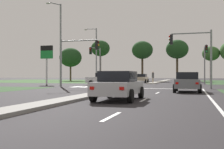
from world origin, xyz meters
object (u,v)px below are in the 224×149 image
Objects in this scene: treeline_near at (71,57)px; treeline_second at (100,49)px; traffic_signal_near_right at (195,49)px; treeline_fourth at (177,49)px; car_beige_second at (142,78)px; car_grey_third at (187,82)px; treeline_fifth at (211,54)px; traffic_signal_near_left at (75,54)px; car_white_fourth at (104,79)px; pedestrian_at_median at (153,76)px; street_lamp_third at (95,53)px; traffic_signal_far_right at (205,57)px; treeline_third at (142,50)px; fuel_price_totem at (47,56)px; street_lamp_second at (60,41)px; car_silver_near at (119,85)px; traffic_signal_far_left at (97,59)px.

treeline_near is 0.81× the size of treeline_second.
traffic_signal_near_right is 0.60× the size of treeline_fourth.
treeline_fourth is at bearing -108.74° from car_beige_second.
car_grey_third is 0.59× the size of treeline_fifth.
traffic_signal_near_left is at bearing -103.67° from treeline_fourth.
car_white_fourth is 9.71m from pedestrian_at_median.
street_lamp_third is 0.95× the size of treeline_fourth.
pedestrian_at_median is (2.62, -5.13, 0.42)m from car_beige_second.
car_grey_third is 16.40m from car_white_fourth.
traffic_signal_far_right is at bearing -95.66° from treeline_fifth.
treeline_third is at bearing 2.07° from treeline_near.
traffic_signal_far_right is 25.43m from treeline_fourth.
car_grey_third is 45.08m from treeline_second.
car_beige_second is at bearing -48.94° from treeline_second.
fuel_price_totem is 33.24m from treeline_fifth.
street_lamp_second reaches higher than treeline_fifth.
street_lamp_second is 1.08× the size of treeline_third.
treeline_third is (-2.03, 12.44, 6.00)m from car_beige_second.
treeline_fifth is (12.02, 10.71, 4.77)m from car_beige_second.
pedestrian_at_median is (5.30, 8.13, 0.39)m from car_white_fourth.
traffic_signal_near_left is (-8.24, 13.39, 2.81)m from car_silver_near.
street_lamp_second is at bearing -96.54° from traffic_signal_far_left.
treeline_second is (6.60, 2.18, 2.12)m from treeline_near.
street_lamp_third is at bearing 56.84° from fuel_price_totem.
street_lamp_third reaches higher than car_silver_near.
car_grey_third is (3.26, 8.25, 0.02)m from car_silver_near.
car_silver_near is 47.28m from treeline_third.
car_white_fourth is 30.44m from treeline_fourth.
treeline_second is at bearing 171.21° from treeline_third.
car_silver_near is 51.70m from treeline_near.
traffic_signal_near_left is at bearing -33.97° from street_lamp_second.
street_lamp_third is 19.17m from treeline_third.
street_lamp_third is at bearing 101.17° from traffic_signal_near_left.
traffic_signal_near_right is at bearing -84.63° from treeline_fourth.
car_white_fourth is 0.47× the size of treeline_second.
traffic_signal_near_left is (-3.52, -20.57, 2.79)m from car_beige_second.
treeline_second is at bearing 117.91° from pedestrian_at_median.
street_lamp_third is (-11.09, 27.83, 4.12)m from car_silver_near.
pedestrian_at_median is at bearing 30.71° from fuel_price_totem.
car_beige_second is 2.41× the size of pedestrian_at_median.
fuel_price_totem is 0.59× the size of treeline_fourth.
car_grey_third is 0.44× the size of treeline_second.
traffic_signal_near_left is 33.20m from treeline_third.
treeline_second is (-5.93, 32.73, 2.31)m from street_lamp_second.
treeline_fourth reaches higher than street_lamp_third.
street_lamp_second is at bearing 125.79° from car_silver_near.
treeline_fourth is 8.41m from treeline_fifth.
treeline_fifth is at bearing 83.68° from car_grey_third.
car_grey_third is at bearing -33.36° from fuel_price_totem.
treeline_third is at bearing -80.75° from car_beige_second.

